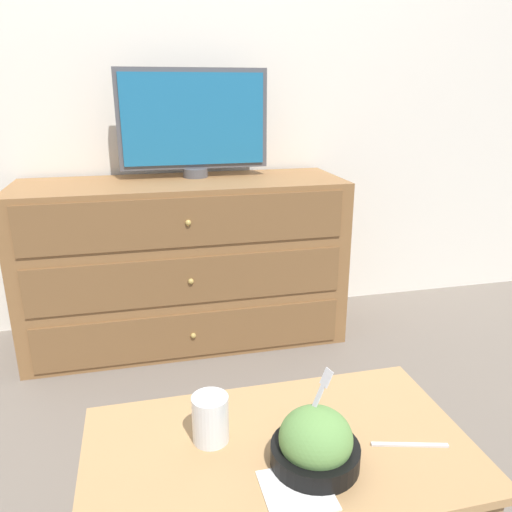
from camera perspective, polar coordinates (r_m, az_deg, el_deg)
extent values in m
plane|color=#70665B|center=(2.72, -7.96, -6.47)|extent=(12.00, 12.00, 0.00)
cube|color=white|center=(2.50, -9.44, 21.91)|extent=(12.00, 0.05, 2.60)
cube|color=olive|center=(2.33, -8.12, -0.74)|extent=(1.44, 0.47, 0.76)
cube|color=brown|center=(2.21, -7.20, -8.94)|extent=(1.32, 0.01, 0.20)
sphere|color=tan|center=(2.21, -7.18, -9.01)|extent=(0.02, 0.02, 0.02)
cube|color=brown|center=(2.11, -7.47, -2.83)|extent=(1.32, 0.01, 0.20)
sphere|color=tan|center=(2.10, -7.46, -2.89)|extent=(0.02, 0.02, 0.02)
cube|color=brown|center=(2.03, -7.77, 3.83)|extent=(1.32, 0.01, 0.20)
sphere|color=tan|center=(2.03, -7.75, 3.79)|extent=(0.02, 0.02, 0.02)
cylinder|color=#515156|center=(2.33, -6.94, 9.43)|extent=(0.11, 0.11, 0.04)
cube|color=#515156|center=(2.31, -7.19, 15.25)|extent=(0.67, 0.04, 0.43)
cube|color=#1E6B9E|center=(2.29, -7.13, 15.22)|extent=(0.63, 0.01, 0.39)
cube|color=tan|center=(1.16, 2.72, -21.30)|extent=(0.84, 0.48, 0.02)
cylinder|color=#9C7549|center=(1.43, -16.34, -24.03)|extent=(0.04, 0.04, 0.39)
cylinder|color=#9C7549|center=(1.56, 14.84, -19.69)|extent=(0.04, 0.04, 0.39)
cylinder|color=black|center=(1.11, 6.75, -21.60)|extent=(0.18, 0.18, 0.04)
ellipsoid|color=#66994C|center=(1.08, 6.84, -19.98)|extent=(0.15, 0.15, 0.12)
cube|color=silver|center=(1.08, 6.22, -17.68)|extent=(0.07, 0.03, 0.16)
cube|color=silver|center=(1.05, 8.06, -13.61)|extent=(0.02, 0.03, 0.03)
cylinder|color=beige|center=(1.16, -5.19, -18.83)|extent=(0.07, 0.07, 0.07)
cylinder|color=white|center=(1.15, -5.23, -18.01)|extent=(0.08, 0.08, 0.11)
cube|color=white|center=(1.06, 4.67, -25.10)|extent=(0.13, 0.13, 0.00)
cube|color=silver|center=(1.20, 17.15, -19.91)|extent=(0.16, 0.05, 0.01)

